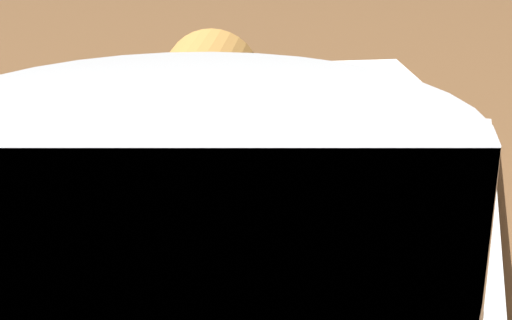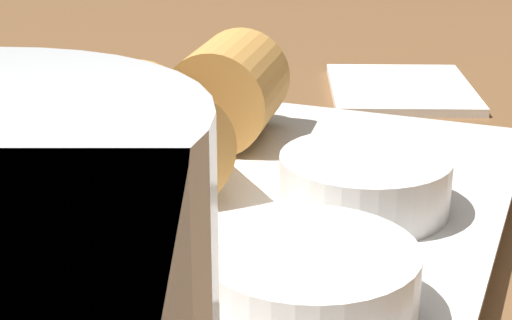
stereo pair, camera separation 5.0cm
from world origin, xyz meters
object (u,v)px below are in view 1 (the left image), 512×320
serving_plate (256,221)px  dipping_bowl_near (363,175)px  dipping_bowl_far (346,273)px  napkin (351,84)px

serving_plate → dipping_bowl_near: 5.28cm
serving_plate → dipping_bowl_far: (8.02, 5.10, 2.10)cm
dipping_bowl_far → napkin: dipping_bowl_far is taller
dipping_bowl_near → napkin: size_ratio=0.53×
dipping_bowl_near → napkin: 24.66cm
dipping_bowl_near → napkin: dipping_bowl_near is taller
dipping_bowl_far → napkin: (-33.78, -3.97, -2.56)cm
serving_plate → dipping_bowl_near: (-1.49, 4.61, 2.10)cm
napkin → dipping_bowl_near: bearing=8.2°
dipping_bowl_near → dipping_bowl_far: (9.51, 0.49, 0.00)cm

